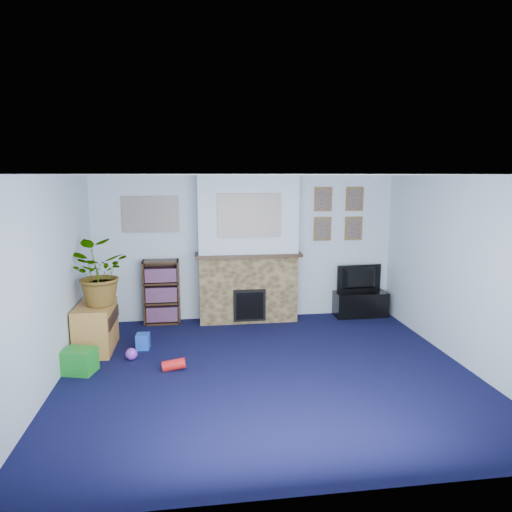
{
  "coord_description": "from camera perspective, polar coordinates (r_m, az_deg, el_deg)",
  "views": [
    {
      "loc": [
        -0.86,
        -5.25,
        2.39
      ],
      "look_at": [
        -0.0,
        1.04,
        1.27
      ],
      "focal_mm": 32.0,
      "sensor_mm": 36.0,
      "label": 1
    }
  ],
  "objects": [
    {
      "name": "television",
      "position": [
        8.01,
        12.98,
        -2.8
      ],
      "size": [
        0.8,
        0.16,
        0.46
      ],
      "primitive_type": "imported",
      "rotation": [
        0.0,
        0.0,
        3.22
      ],
      "color": "black",
      "rests_on": "tv_stand"
    },
    {
      "name": "mantel_clock",
      "position": [
        7.39,
        -1.44,
        0.88
      ],
      "size": [
        0.11,
        0.07,
        0.15
      ],
      "primitive_type": "cube",
      "color": "gold",
      "rests_on": "chimney_breast"
    },
    {
      "name": "potted_plant",
      "position": [
        6.5,
        -19.41,
        -2.12
      ],
      "size": [
        0.94,
        0.87,
        0.87
      ],
      "primitive_type": "imported",
      "rotation": [
        0.0,
        0.0,
        2.86
      ],
      "color": "#26661E",
      "rests_on": "sideboard"
    },
    {
      "name": "toy_ball",
      "position": [
        6.34,
        -15.32,
        -11.63
      ],
      "size": [
        0.16,
        0.16,
        0.16
      ],
      "primitive_type": "sphere",
      "color": "purple",
      "rests_on": "ground"
    },
    {
      "name": "portrait_br",
      "position": [
        8.01,
        12.1,
        3.39
      ],
      "size": [
        0.3,
        0.03,
        0.4
      ],
      "primitive_type": "cube",
      "color": "brown",
      "rests_on": "wall_back"
    },
    {
      "name": "toy_tube",
      "position": [
        5.92,
        -10.21,
        -13.23
      ],
      "size": [
        0.3,
        0.13,
        0.17
      ],
      "primitive_type": "cylinder",
      "rotation": [
        0.0,
        1.43,
        0.0
      ],
      "color": "red",
      "rests_on": "ground"
    },
    {
      "name": "wall_right",
      "position": [
        6.35,
        24.4,
        -1.71
      ],
      "size": [
        0.04,
        4.5,
        2.4
      ],
      "primitive_type": "cube",
      "color": "silver",
      "rests_on": "ground"
    },
    {
      "name": "toy_block",
      "position": [
        6.66,
        -13.94,
        -10.31
      ],
      "size": [
        0.19,
        0.19,
        0.22
      ],
      "primitive_type": "cube",
      "rotation": [
        0.0,
        0.0,
        -0.06
      ],
      "color": "blue",
      "rests_on": "ground"
    },
    {
      "name": "green_crate",
      "position": [
        6.14,
        -21.24,
        -12.22
      ],
      "size": [
        0.44,
        0.39,
        0.3
      ],
      "primitive_type": "cube",
      "rotation": [
        0.0,
        0.0,
        -0.26
      ],
      "color": "#198C26",
      "rests_on": "ground"
    },
    {
      "name": "portrait_tr",
      "position": [
        7.97,
        12.23,
        6.97
      ],
      "size": [
        0.3,
        0.03,
        0.4
      ],
      "primitive_type": "cube",
      "color": "brown",
      "rests_on": "wall_back"
    },
    {
      "name": "chimney_breast",
      "position": [
        7.44,
        -1.03,
        0.67
      ],
      "size": [
        1.72,
        0.5,
        2.4
      ],
      "color": "brown",
      "rests_on": "ground"
    },
    {
      "name": "tv_stand",
      "position": [
        8.1,
        12.91,
        -5.77
      ],
      "size": [
        0.89,
        0.38,
        0.42
      ],
      "primitive_type": "cube",
      "color": "black",
      "rests_on": "ground"
    },
    {
      "name": "mantel_can",
      "position": [
        7.52,
        4.72,
        0.94
      ],
      "size": [
        0.06,
        0.06,
        0.11
      ],
      "primitive_type": "cylinder",
      "color": "blue",
      "rests_on": "chimney_breast"
    },
    {
      "name": "portrait_bl",
      "position": [
        7.84,
        8.3,
        3.37
      ],
      "size": [
        0.3,
        0.03,
        0.4
      ],
      "primitive_type": "cube",
      "color": "brown",
      "rests_on": "wall_back"
    },
    {
      "name": "wall_front",
      "position": [
        3.34,
        7.87,
        -10.97
      ],
      "size": [
        5.0,
        0.04,
        2.4
      ],
      "primitive_type": "cube",
      "color": "silver",
      "rests_on": "ground"
    },
    {
      "name": "bookshelf",
      "position": [
        7.61,
        -11.69,
        -4.58
      ],
      "size": [
        0.58,
        0.28,
        1.05
      ],
      "color": "black",
      "rests_on": "ground"
    },
    {
      "name": "wall_back",
      "position": [
        7.64,
        -1.21,
        1.04
      ],
      "size": [
        5.0,
        0.04,
        2.4
      ],
      "primitive_type": "cube",
      "color": "silver",
      "rests_on": "ground"
    },
    {
      "name": "floor",
      "position": [
        5.83,
        1.46,
        -14.2
      ],
      "size": [
        5.0,
        4.5,
        0.01
      ],
      "primitive_type": "cube",
      "color": "black",
      "rests_on": "ground"
    },
    {
      "name": "wall_left",
      "position": [
        5.62,
        -24.54,
        -3.13
      ],
      "size": [
        0.04,
        4.5,
        2.4
      ],
      "primitive_type": "cube",
      "color": "silver",
      "rests_on": "ground"
    },
    {
      "name": "portrait_tl",
      "position": [
        7.79,
        8.4,
        7.02
      ],
      "size": [
        0.3,
        0.03,
        0.4
      ],
      "primitive_type": "cube",
      "color": "brown",
      "rests_on": "wall_back"
    },
    {
      "name": "mantel_teddy",
      "position": [
        7.35,
        -4.94,
        0.76
      ],
      "size": [
        0.13,
        0.13,
        0.13
      ],
      "primitive_type": "sphere",
      "color": "gray",
      "rests_on": "chimney_breast"
    },
    {
      "name": "sideboard",
      "position": [
        6.75,
        -19.38,
        -8.19
      ],
      "size": [
        0.47,
        0.84,
        0.65
      ],
      "primitive_type": "cube",
      "color": "#AD7A37",
      "rests_on": "ground"
    },
    {
      "name": "ceiling",
      "position": [
        5.32,
        1.58,
        10.11
      ],
      "size": [
        5.0,
        4.5,
        0.01
      ],
      "primitive_type": "cube",
      "color": "white",
      "rests_on": "wall_back"
    },
    {
      "name": "collage_main",
      "position": [
        7.16,
        -0.84,
        5.11
      ],
      "size": [
        1.0,
        0.03,
        0.68
      ],
      "primitive_type": "cube",
      "color": "gray",
      "rests_on": "chimney_breast"
    },
    {
      "name": "collage_left",
      "position": [
        7.54,
        -13.04,
        5.1
      ],
      "size": [
        0.9,
        0.03,
        0.58
      ],
      "primitive_type": "cube",
      "color": "gray",
      "rests_on": "wall_back"
    },
    {
      "name": "mantel_candle",
      "position": [
        7.43,
        0.98,
        1.01
      ],
      "size": [
        0.05,
        0.05,
        0.16
      ],
      "primitive_type": "cylinder",
      "color": "#B2BFC6",
      "rests_on": "chimney_breast"
    }
  ]
}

